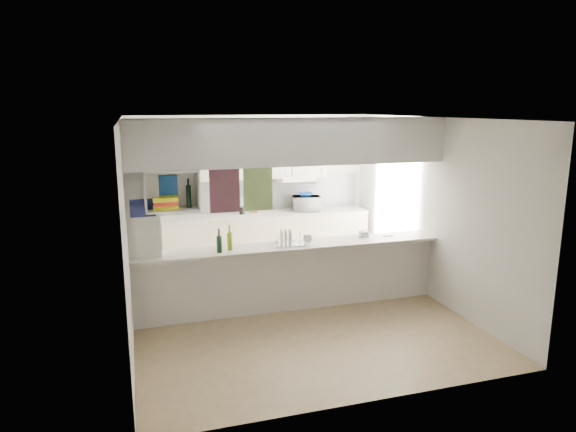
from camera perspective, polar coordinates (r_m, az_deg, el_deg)
name	(u,v)px	position (r m, az deg, el deg)	size (l,w,h in m)	color
floor	(291,309)	(7.22, 0.36, -10.25)	(4.80, 4.80, 0.00)	#927C54
ceiling	(292,118)	(6.68, 0.39, 10.85)	(4.80, 4.80, 0.00)	white
wall_back	(251,190)	(9.12, -4.11, 2.94)	(4.20, 4.20, 0.00)	silver
wall_left	(127,228)	(6.54, -17.48, -1.24)	(4.80, 4.80, 0.00)	silver
wall_right	(430,208)	(7.71, 15.45, 0.85)	(4.80, 4.80, 0.00)	silver
servery_partition	(279,191)	(6.72, -1.03, 2.79)	(4.20, 0.50, 2.60)	silver
cubby_shelf	(170,193)	(6.41, -12.95, 2.50)	(0.65, 0.35, 0.50)	white
kitchen_run	(264,218)	(8.99, -2.70, -0.25)	(3.60, 0.63, 2.24)	beige
microwave	(306,204)	(9.12, 2.07, 1.39)	(0.48, 0.32, 0.26)	white
bowl	(305,194)	(9.09, 1.95, 2.41)	(0.26, 0.26, 0.06)	navy
dish_rack	(288,238)	(6.93, 0.05, -2.46)	(0.43, 0.34, 0.22)	silver
cup	(308,239)	(6.96, 2.20, -2.57)	(0.13, 0.13, 0.10)	white
wine_bottles	(225,242)	(6.63, -7.05, -2.89)	(0.22, 0.15, 0.33)	black
plastic_tubs	(365,234)	(7.43, 8.55, -1.98)	(0.50, 0.18, 0.08)	silver
utensil_jar	(242,211)	(8.88, -5.16, 0.60)	(0.09, 0.09, 0.12)	black
knife_block	(254,208)	(8.96, -3.78, 0.89)	(0.09, 0.07, 0.18)	brown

